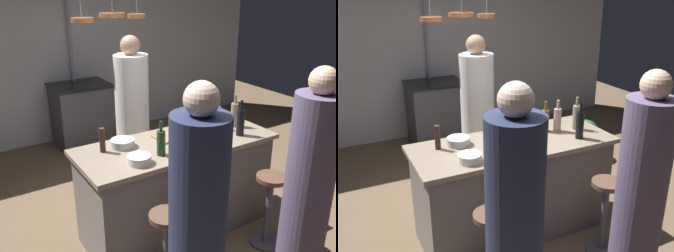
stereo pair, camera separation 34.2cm
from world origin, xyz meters
TOP-DOWN VIEW (x-y plane):
  - ground_plane at (0.00, 0.00)m, footprint 9.00×9.00m
  - back_wall at (0.00, 2.85)m, footprint 6.40×0.16m
  - kitchen_island at (0.00, 0.00)m, footprint 1.80×0.72m
  - stove_range at (0.00, 2.45)m, footprint 0.80×0.64m
  - chef at (0.04, 0.94)m, footprint 0.36×0.36m
  - bar_stool_right at (0.55, -0.62)m, footprint 0.28×0.28m
  - guest_right at (0.51, -1.01)m, footprint 0.36×0.36m
  - bar_stool_left at (-0.50, -0.62)m, footprint 0.28×0.28m
  - guest_left at (-0.50, -0.98)m, footprint 0.36×0.36m
  - overhead_pot_rack at (0.01, 1.84)m, footprint 0.87×1.53m
  - potted_plant at (1.61, 1.01)m, footprint 0.36×0.36m
  - cutting_board at (0.02, 0.11)m, footprint 0.32×0.22m
  - pepper_mill at (-0.64, 0.15)m, footprint 0.05×0.05m
  - wine_bottle_dark at (0.57, -0.18)m, footprint 0.07×0.07m
  - wine_bottle_amber at (0.39, 0.11)m, footprint 0.07×0.07m
  - wine_bottle_green at (-0.26, -0.16)m, footprint 0.07×0.07m
  - wine_bottle_white at (0.68, 0.03)m, footprint 0.07×0.07m
  - wine_bottle_rose at (0.49, 0.06)m, footprint 0.07×0.07m
  - wine_glass_near_left_guest at (0.10, -0.23)m, footprint 0.07×0.07m
  - wine_glass_by_chef at (0.26, 0.04)m, footprint 0.07×0.07m
  - mixing_bowl_ceramic at (-0.49, -0.20)m, footprint 0.19×0.19m
  - mixing_bowl_steel at (-0.45, 0.16)m, footprint 0.20×0.20m

SIDE VIEW (x-z plane):
  - ground_plane at x=0.00m, z-range 0.00..0.00m
  - potted_plant at x=1.61m, z-range 0.04..0.56m
  - bar_stool_right at x=0.55m, z-range 0.04..0.72m
  - bar_stool_left at x=-0.50m, z-range 0.04..0.72m
  - stove_range at x=0.00m, z-range 0.00..0.89m
  - kitchen_island at x=0.00m, z-range 0.00..0.90m
  - guest_right at x=0.51m, z-range -0.06..1.63m
  - chef at x=0.04m, z-range -0.06..1.66m
  - guest_left at x=-0.50m, z-range -0.06..1.66m
  - cutting_board at x=0.02m, z-range 0.90..0.92m
  - mixing_bowl_ceramic at x=-0.49m, z-range 0.90..0.97m
  - mixing_bowl_steel at x=-0.45m, z-range 0.90..0.97m
  - pepper_mill at x=-0.64m, z-range 0.90..1.11m
  - wine_glass_near_left_guest at x=0.10m, z-range 0.93..1.08m
  - wine_glass_by_chef at x=0.26m, z-range 0.93..1.08m
  - wine_bottle_amber at x=0.39m, z-range 0.86..1.15m
  - wine_bottle_green at x=-0.26m, z-range 0.86..1.16m
  - wine_bottle_rose at x=0.49m, z-range 0.86..1.17m
  - wine_bottle_white at x=0.68m, z-range 0.86..1.18m
  - wine_bottle_dark at x=0.57m, z-range 0.86..1.20m
  - back_wall at x=0.00m, z-range 0.00..2.60m
  - overhead_pot_rack at x=0.01m, z-range 0.59..2.76m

